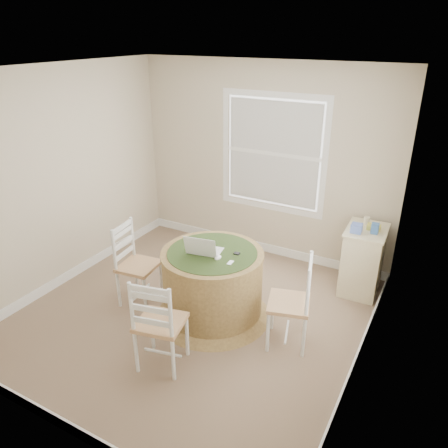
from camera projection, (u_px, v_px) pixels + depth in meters
The scene contains 14 objects.
room at pixel (212, 205), 4.41m from camera, with size 3.64×3.64×2.64m.
round_table at pixel (213, 281), 4.73m from camera, with size 1.27×1.27×0.79m.
chair_left at pixel (139, 266), 4.94m from camera, with size 0.42×0.40×0.95m, color white, non-canonical shape.
chair_near at pixel (161, 322), 4.00m from camera, with size 0.42×0.40×0.95m, color white, non-canonical shape.
chair_right at pixel (289, 303), 4.28m from camera, with size 0.42×0.40×0.95m, color white, non-canonical shape.
laptop at pixel (204, 250), 4.56m from camera, with size 0.39×0.36×0.24m.
mouse at pixel (218, 258), 4.46m from camera, with size 0.06×0.10×0.03m, color white.
phone at pixel (230, 263), 4.37m from camera, with size 0.04×0.09×0.02m, color #B7BABF.
keys at pixel (237, 254), 4.54m from camera, with size 0.06×0.05×0.03m, color black.
corner_chest at pixel (362, 260), 5.20m from camera, with size 0.48×0.63×0.81m.
tissue_box at pixel (356, 228), 4.94m from camera, with size 0.12×0.12×0.10m, color #5975CD.
box_yellow at pixel (374, 227), 5.01m from camera, with size 0.15×0.10×0.06m, color gold.
box_blue at pixel (375, 229), 4.91m from camera, with size 0.08×0.08×0.12m, color #3865A9.
cup_cream at pixel (367, 220), 5.16m from camera, with size 0.07×0.07×0.09m, color beige.
Camera 1 is at (2.26, -3.37, 2.94)m, focal length 35.00 mm.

